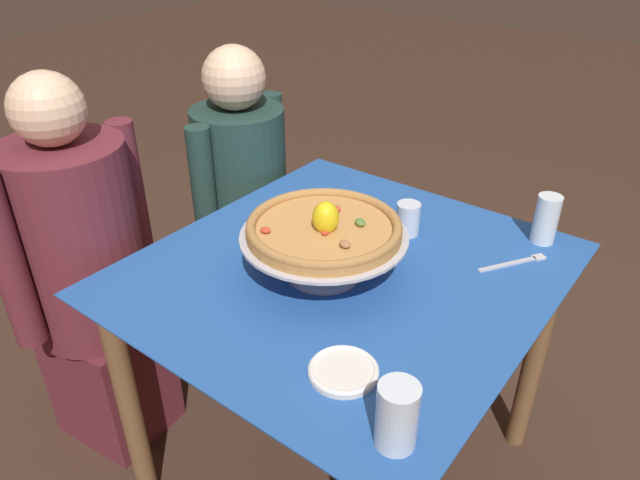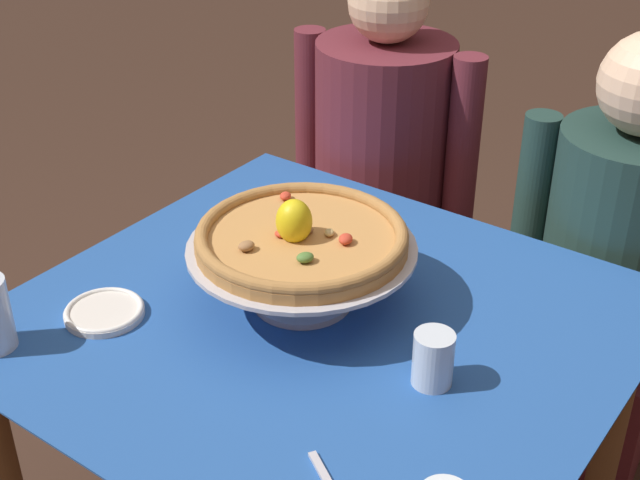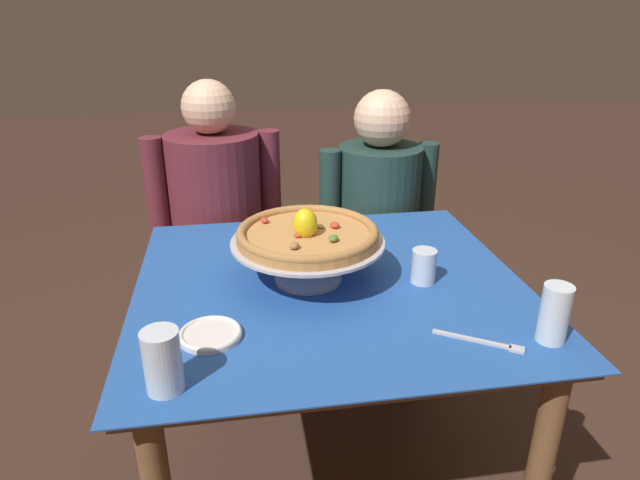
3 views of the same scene
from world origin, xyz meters
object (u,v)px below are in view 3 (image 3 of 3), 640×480
Objects in this scene: pizza at (308,233)px; diner_right at (377,244)px; pizza_stand at (308,251)px; diner_left at (219,244)px; water_glass_side_right at (423,268)px; dinner_fork at (483,342)px; side_plate at (210,334)px; water_glass_front_left at (163,365)px; water_glass_front_right at (554,317)px.

pizza is 0.32× the size of diner_right.
diner_left is at bearing 110.73° from pizza_stand.
water_glass_side_right reaches higher than dinner_fork.
pizza is 0.38m from side_plate.
diner_right reaches higher than water_glass_front_left.
diner_right is (0.63, 0.90, -0.21)m from side_plate.
diner_left is at bearing 127.21° from water_glass_side_right.
water_glass_front_left is 0.69m from dinner_fork.
diner_left is (-0.75, 1.06, -0.23)m from water_glass_front_right.
pizza_stand is at bearing 43.48° from side_plate.
diner_right is (0.71, 1.07, -0.26)m from water_glass_front_left.
water_glass_front_right is (0.50, -0.38, -0.08)m from pizza.
water_glass_front_left is (-0.65, -0.35, 0.02)m from water_glass_side_right.
water_glass_front_left is 0.73× the size of dinner_fork.
water_glass_side_right reaches higher than side_plate.
water_glass_side_right is (0.31, -0.06, -0.10)m from pizza.
water_glass_front_right is 0.96× the size of side_plate.
side_plate is at bearing -90.05° from diner_left.
diner_right is at bearing 88.37° from dinner_fork.
water_glass_front_left is 1.12m from diner_left.
water_glass_side_right is at bearing 28.63° from water_glass_front_left.
diner_left is (-0.60, 1.05, -0.17)m from dinner_fork.
pizza is at bearing 168.75° from water_glass_side_right.
pizza_stand is 1.09× the size of pizza.
side_plate is at bearing -136.57° from pizza.
pizza is (-0.00, -0.00, 0.05)m from pizza_stand.
pizza is 0.31× the size of diner_left.
water_glass_front_right reaches higher than side_plate.
side_plate is at bearing 170.01° from water_glass_front_right.
diner_right is at bearing 84.72° from water_glass_side_right.
pizza_stand is at bearing 168.61° from water_glass_side_right.
side_plate is at bearing 168.67° from dinner_fork.
diner_right is at bearing 60.32° from pizza.
pizza_stand is 0.35× the size of diner_right.
water_glass_front_left reaches higher than pizza_stand.
water_glass_front_right is at bearing -9.99° from side_plate.
water_glass_front_right is 1.32m from diner_left.
dinner_fork is at bearing -11.33° from side_plate.
water_glass_front_right is at bearing -37.31° from pizza_stand.
pizza_stand is at bearing 65.56° from pizza.
pizza_stand is 0.34× the size of diner_left.
pizza_stand is 0.32m from water_glass_side_right.
water_glass_front_right reaches higher than water_glass_front_left.
water_glass_front_left is at bearing -129.43° from pizza.
dinner_fork is (0.60, -0.12, -0.01)m from side_plate.
side_plate is at bearing -136.52° from pizza_stand.
pizza_stand is at bearing 142.69° from water_glass_front_right.
water_glass_front_left is at bearing -123.74° from diner_right.
pizza_stand is 0.51m from dinner_fork.
side_plate is at bearing -162.00° from water_glass_side_right.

